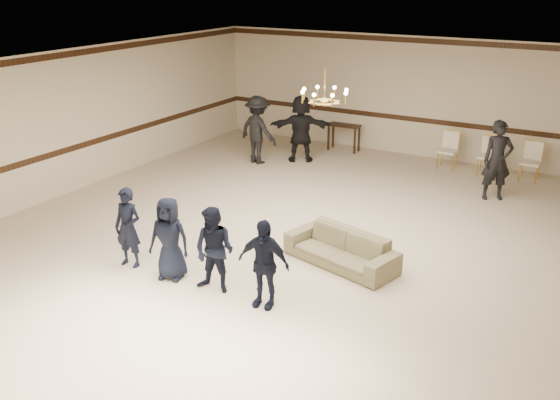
% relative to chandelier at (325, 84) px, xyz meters
% --- Properties ---
extents(room, '(12.01, 14.01, 3.21)m').
position_rel_chandelier_xyz_m(room, '(0.00, -1.00, -1.28)').
color(room, beige).
rests_on(room, ground).
extents(chair_rail, '(12.00, 0.02, 0.14)m').
position_rel_chandelier_xyz_m(chair_rail, '(0.00, 5.99, -1.88)').
color(chair_rail, '#321B0F').
rests_on(chair_rail, wall_back).
extents(crown_molding, '(12.00, 0.02, 0.14)m').
position_rel_chandelier_xyz_m(crown_molding, '(0.00, 5.99, 0.21)').
color(crown_molding, '#321B0F').
rests_on(crown_molding, wall_back).
extents(chandelier, '(0.94, 0.94, 0.89)m').
position_rel_chandelier_xyz_m(chandelier, '(0.00, 0.00, 0.00)').
color(chandelier, gold).
rests_on(chandelier, ceiling).
extents(boy_a, '(0.54, 0.38, 1.40)m').
position_rel_chandelier_xyz_m(boy_a, '(-2.18, -3.00, -2.17)').
color(boy_a, black).
rests_on(boy_a, floor).
extents(boy_b, '(0.78, 0.60, 1.40)m').
position_rel_chandelier_xyz_m(boy_b, '(-1.28, -3.00, -2.17)').
color(boy_b, black).
rests_on(boy_b, floor).
extents(boy_c, '(0.73, 0.59, 1.40)m').
position_rel_chandelier_xyz_m(boy_c, '(-0.38, -3.00, -2.17)').
color(boy_c, black).
rests_on(boy_c, floor).
extents(boy_d, '(0.85, 0.43, 1.40)m').
position_rel_chandelier_xyz_m(boy_d, '(0.52, -3.00, -2.17)').
color(boy_d, black).
rests_on(boy_d, floor).
extents(settee, '(2.16, 1.28, 0.59)m').
position_rel_chandelier_xyz_m(settee, '(0.95, -1.15, -2.58)').
color(settee, brown).
rests_on(settee, floor).
extents(adult_left, '(1.26, 0.88, 1.78)m').
position_rel_chandelier_xyz_m(adult_left, '(-3.47, 3.23, -1.98)').
color(adult_left, black).
rests_on(adult_left, floor).
extents(adult_mid, '(1.70, 1.24, 1.78)m').
position_rel_chandelier_xyz_m(adult_mid, '(-2.57, 3.93, -1.98)').
color(adult_mid, black).
rests_on(adult_mid, floor).
extents(adult_right, '(0.78, 0.69, 1.78)m').
position_rel_chandelier_xyz_m(adult_right, '(2.53, 3.53, -1.98)').
color(adult_right, black).
rests_on(adult_right, floor).
extents(banquet_chair_left, '(0.49, 0.49, 0.95)m').
position_rel_chandelier_xyz_m(banquet_chair_left, '(1.00, 5.22, -2.40)').
color(banquet_chair_left, '#ECE4C6').
rests_on(banquet_chair_left, floor).
extents(banquet_chair_mid, '(0.48, 0.48, 0.95)m').
position_rel_chandelier_xyz_m(banquet_chair_mid, '(2.00, 5.22, -2.40)').
color(banquet_chair_mid, '#ECE4C6').
rests_on(banquet_chair_mid, floor).
extents(banquet_chair_right, '(0.48, 0.48, 0.95)m').
position_rel_chandelier_xyz_m(banquet_chair_right, '(3.00, 5.22, -2.40)').
color(banquet_chair_right, '#ECE4C6').
rests_on(banquet_chair_right, floor).
extents(console_table, '(0.91, 0.39, 0.76)m').
position_rel_chandelier_xyz_m(console_table, '(-2.00, 5.42, -2.50)').
color(console_table, black).
rests_on(console_table, floor).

